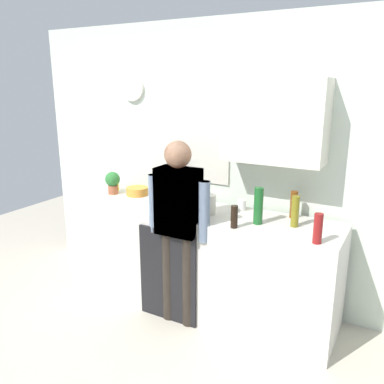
% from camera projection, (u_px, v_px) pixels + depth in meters
% --- Properties ---
extents(ground_plane, '(8.00, 8.00, 0.00)m').
position_uv_depth(ground_plane, '(179.00, 320.00, 3.55)').
color(ground_plane, beige).
extents(kitchen_counter, '(2.55, 0.64, 0.94)m').
position_uv_depth(kitchen_counter, '(196.00, 259.00, 3.68)').
color(kitchen_counter, beige).
rests_on(kitchen_counter, ground_plane).
extents(dishwasher_panel, '(0.56, 0.02, 0.84)m').
position_uv_depth(dishwasher_panel, '(168.00, 276.00, 3.46)').
color(dishwasher_panel, black).
rests_on(dishwasher_panel, ground_plane).
extents(back_wall_assembly, '(4.15, 0.42, 2.60)m').
position_uv_depth(back_wall_assembly, '(224.00, 157.00, 3.74)').
color(back_wall_assembly, silver).
rests_on(back_wall_assembly, ground_plane).
extents(coffee_maker, '(0.20, 0.20, 0.33)m').
position_uv_depth(coffee_maker, '(174.00, 185.00, 3.86)').
color(coffee_maker, black).
rests_on(coffee_maker, kitchen_counter).
extents(bottle_dark_sauce, '(0.06, 0.06, 0.18)m').
position_uv_depth(bottle_dark_sauce, '(234.00, 217.00, 3.11)').
color(bottle_dark_sauce, black).
rests_on(bottle_dark_sauce, kitchen_counter).
extents(bottle_green_wine, '(0.07, 0.07, 0.30)m').
position_uv_depth(bottle_green_wine, '(258.00, 206.00, 3.19)').
color(bottle_green_wine, '#195923').
rests_on(bottle_green_wine, kitchen_counter).
extents(bottle_amber_beer, '(0.06, 0.06, 0.23)m').
position_uv_depth(bottle_amber_beer, '(294.00, 204.00, 3.34)').
color(bottle_amber_beer, brown).
rests_on(bottle_amber_beer, kitchen_counter).
extents(bottle_red_vinegar, '(0.06, 0.06, 0.22)m').
position_uv_depth(bottle_red_vinegar, '(318.00, 228.00, 2.80)').
color(bottle_red_vinegar, maroon).
rests_on(bottle_red_vinegar, kitchen_counter).
extents(bottle_olive_oil, '(0.06, 0.06, 0.25)m').
position_uv_depth(bottle_olive_oil, '(295.00, 212.00, 3.13)').
color(bottle_olive_oil, olive).
rests_on(bottle_olive_oil, kitchen_counter).
extents(cup_white_mug, '(0.08, 0.08, 0.10)m').
position_uv_depth(cup_white_mug, '(241.00, 205.00, 3.56)').
color(cup_white_mug, white).
rests_on(cup_white_mug, kitchen_counter).
extents(cup_blue_mug, '(0.08, 0.08, 0.10)m').
position_uv_depth(cup_blue_mug, '(193.00, 206.00, 3.53)').
color(cup_blue_mug, '#3351B2').
rests_on(cup_blue_mug, kitchen_counter).
extents(cup_yellow_cup, '(0.07, 0.07, 0.09)m').
position_uv_depth(cup_yellow_cup, '(116.00, 186.00, 4.21)').
color(cup_yellow_cup, yellow).
rests_on(cup_yellow_cup, kitchen_counter).
extents(mixing_bowl, '(0.22, 0.22, 0.08)m').
position_uv_depth(mixing_bowl, '(137.00, 191.00, 4.04)').
color(mixing_bowl, orange).
rests_on(mixing_bowl, kitchen_counter).
extents(potted_plant, '(0.15, 0.15, 0.23)m').
position_uv_depth(potted_plant, '(113.00, 181.00, 4.06)').
color(potted_plant, '#9E5638').
rests_on(potted_plant, kitchen_counter).
extents(storage_canister, '(0.14, 0.14, 0.17)m').
position_uv_depth(storage_canister, '(208.00, 204.00, 3.45)').
color(storage_canister, silver).
rests_on(storage_canister, kitchen_counter).
extents(person_at_sink, '(0.57, 0.22, 1.60)m').
position_uv_depth(person_at_sink, '(178.00, 219.00, 3.30)').
color(person_at_sink, '#3F4766').
rests_on(person_at_sink, ground_plane).
extents(person_guest, '(0.57, 0.22, 1.60)m').
position_uv_depth(person_guest, '(178.00, 219.00, 3.30)').
color(person_guest, brown).
rests_on(person_guest, ground_plane).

